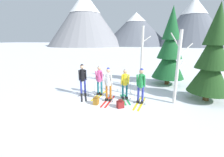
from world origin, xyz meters
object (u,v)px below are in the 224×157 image
Objects in this scene: skier_in_pink at (100,79)px; pine_tree_mid at (212,58)px; skier_in_black at (83,78)px; skier_in_white at (109,82)px; backpack_on_snow_beside at (96,101)px; skier_in_green at (141,84)px; backpack_on_snow_front at (120,104)px; birch_tree_tall at (178,67)px; skier_in_yellow at (125,83)px; pine_tree_near at (170,50)px; birch_tree_slender at (142,57)px.

pine_tree_mid is (5.84, 0.49, 1.29)m from skier_in_pink.
skier_in_black reaches higher than skier_in_white.
skier_in_black reaches higher than backpack_on_snow_beside.
skier_in_green reaches higher than skier_in_pink.
pine_tree_mid is at bearing 23.80° from backpack_on_snow_front.
skier_in_pink is 0.49× the size of birch_tree_tall.
skier_in_black is 1.02× the size of skier_in_white.
birch_tree_tall is 9.10× the size of backpack_on_snow_front.
skier_in_green reaches higher than skier_in_white.
skier_in_yellow is (0.81, 0.44, -0.11)m from skier_in_white.
skier_in_pink is at bearing -175.19° from pine_tree_mid.
skier_in_yellow is at bearing 28.43° from skier_in_white.
skier_in_pink is 1.53m from backpack_on_snow_beside.
skier_in_green is at bearing 40.35° from backpack_on_snow_front.
skier_in_white reaches higher than backpack_on_snow_beside.
pine_tree_mid is at bearing 6.42° from skier_in_black.
pine_tree_near is 6.45m from backpack_on_snow_beside.
birch_tree_slender is at bearing 125.22° from birch_tree_tall.
pine_tree_near is 1.49× the size of birch_tree_tall.
skier_in_pink is 1.02m from skier_in_white.
skier_in_yellow is 0.31× the size of pine_tree_near.
birch_tree_slender is 10.16× the size of backpack_on_snow_front.
skier_in_black is at bearing -141.75° from birch_tree_slender.
backpack_on_snow_beside is (-0.51, -0.58, -0.85)m from skier_in_white.
skier_in_yellow is 4.67m from pine_tree_near.
skier_in_yellow is 2.74m from birch_tree_tall.
skier_in_yellow is 4.47× the size of backpack_on_snow_beside.
backpack_on_snow_beside is at bearing -120.34° from birch_tree_slender.
birch_tree_slender reaches higher than skier_in_yellow.
skier_in_yellow is at bearing -169.84° from pine_tree_mid.
birch_tree_slender is (2.29, 2.26, 1.12)m from skier_in_pink.
skier_in_white is at bearing -15.25° from skier_in_black.
birch_tree_tall is at bearing -155.87° from pine_tree_mid.
pine_tree_near is (2.64, 3.53, 1.54)m from skier_in_yellow.
pine_tree_near is (5.09, 3.52, 1.43)m from skier_in_black.
pine_tree_mid is (5.12, 1.21, 1.22)m from skier_in_white.
skier_in_green is 4.58× the size of backpack_on_snow_front.
skier_in_yellow is (1.52, -0.28, -0.04)m from skier_in_pink.
skier_in_black is 0.35× the size of pine_tree_near.
pine_tree_mid reaches higher than skier_in_yellow.
backpack_on_snow_beside is at bearing -162.39° from pine_tree_mid.
skier_in_pink is 4.20m from birch_tree_tall.
backpack_on_snow_front is at bearing -92.46° from skier_in_yellow.
birch_tree_slender is at bearing 77.58° from backpack_on_snow_front.
birch_tree_tall is (-1.75, -0.78, -0.38)m from pine_tree_mid.
skier_in_yellow is 2.90m from birch_tree_slender.
birch_tree_tall is at bearing -54.78° from birch_tree_slender.
backpack_on_snow_front is at bearing -43.46° from skier_in_white.
skier_in_black is 0.97m from skier_in_pink.
skier_in_green is at bearing -167.82° from birch_tree_tall.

